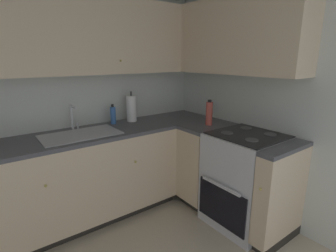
# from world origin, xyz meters

# --- Properties ---
(wall_back) EXTENTS (3.98, 0.05, 2.43)m
(wall_back) POSITION_xyz_m (0.00, 1.43, 1.22)
(wall_back) COLOR silver
(wall_back) RESTS_ON ground_plane
(wall_right) EXTENTS (0.05, 2.92, 2.43)m
(wall_right) POSITION_xyz_m (1.97, 0.00, 1.22)
(wall_right) COLOR silver
(wall_right) RESTS_ON ground_plane
(lower_cabinets_back) EXTENTS (1.84, 0.62, 0.88)m
(lower_cabinets_back) POSITION_xyz_m (0.42, 1.11, 0.44)
(lower_cabinets_back) COLOR beige
(lower_cabinets_back) RESTS_ON ground_plane
(countertop_back) EXTENTS (3.05, 0.60, 0.03)m
(countertop_back) POSITION_xyz_m (0.42, 1.11, 0.89)
(countertop_back) COLOR #4C4C51
(countertop_back) RESTS_ON lower_cabinets_back
(lower_cabinets_right) EXTENTS (0.62, 1.13, 0.88)m
(lower_cabinets_right) POSITION_xyz_m (1.64, 0.37, 0.44)
(lower_cabinets_right) COLOR beige
(lower_cabinets_right) RESTS_ON ground_plane
(countertop_right) EXTENTS (0.60, 1.13, 0.03)m
(countertop_right) POSITION_xyz_m (1.64, 0.37, 0.89)
(countertop_right) COLOR #4C4C51
(countertop_right) RESTS_ON lower_cabinets_right
(oven_range) EXTENTS (0.68, 0.62, 1.06)m
(oven_range) POSITION_xyz_m (1.66, 0.14, 0.46)
(oven_range) COLOR silver
(oven_range) RESTS_ON ground_plane
(upper_cabinets_back) EXTENTS (2.73, 0.34, 0.71)m
(upper_cabinets_back) POSITION_xyz_m (0.26, 1.25, 1.81)
(upper_cabinets_back) COLOR beige
(upper_cabinets_right) EXTENTS (0.32, 1.67, 0.71)m
(upper_cabinets_right) POSITION_xyz_m (1.78, 0.58, 1.81)
(upper_cabinets_right) COLOR beige
(sink) EXTENTS (0.70, 0.40, 0.10)m
(sink) POSITION_xyz_m (0.41, 1.08, 0.87)
(sink) COLOR #B7B7BC
(sink) RESTS_ON countertop_back
(faucet) EXTENTS (0.07, 0.16, 0.25)m
(faucet) POSITION_xyz_m (0.41, 1.29, 1.06)
(faucet) COLOR silver
(faucet) RESTS_ON countertop_back
(soap_bottle) EXTENTS (0.06, 0.06, 0.21)m
(soap_bottle) POSITION_xyz_m (0.84, 1.29, 1.01)
(soap_bottle) COLOR #3F72BF
(soap_bottle) RESTS_ON countertop_back
(paper_towel_roll) EXTENTS (0.11, 0.11, 0.35)m
(paper_towel_roll) POSITION_xyz_m (1.06, 1.27, 1.06)
(paper_towel_roll) COLOR white
(paper_towel_roll) RESTS_ON countertop_back
(oil_bottle) EXTENTS (0.07, 0.07, 0.27)m
(oil_bottle) POSITION_xyz_m (1.64, 0.63, 1.04)
(oil_bottle) COLOR #BF4C3F
(oil_bottle) RESTS_ON countertop_right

